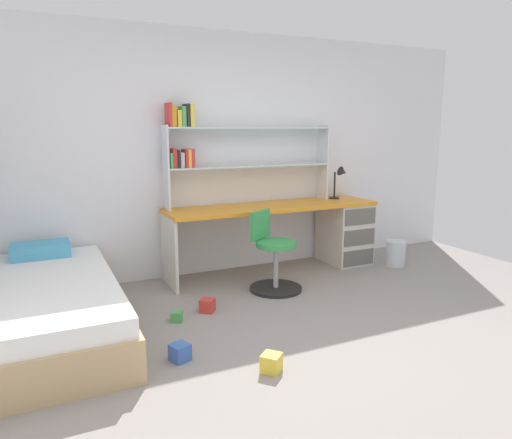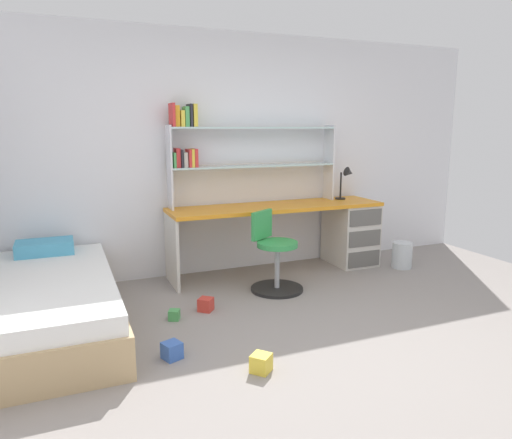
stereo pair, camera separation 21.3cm
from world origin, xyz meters
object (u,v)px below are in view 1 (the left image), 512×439
bookshelf_hutch (226,147)px  toy_block_blue_0 (180,352)px  waste_bin (396,253)px  toy_block_green_3 (177,316)px  bed_platform (46,308)px  toy_block_yellow_1 (271,363)px  desk_lamp (341,177)px  toy_block_red_2 (207,305)px  desk (323,228)px  swivel_chair (273,259)px

bookshelf_hutch → toy_block_blue_0: bearing=-121.4°
waste_bin → toy_block_green_3: size_ratio=3.40×
bed_platform → waste_bin: 3.77m
toy_block_yellow_1 → waste_bin: bearing=32.7°
bookshelf_hutch → waste_bin: bookshelf_hutch is taller
toy_block_yellow_1 → toy_block_green_3: toy_block_yellow_1 is taller
toy_block_yellow_1 → bed_platform: bearing=136.8°
desk_lamp → toy_block_red_2: 2.38m
desk_lamp → bed_platform: (-3.28, -0.80, -0.79)m
desk → bookshelf_hutch: size_ratio=1.25×
desk → desk_lamp: desk_lamp is taller
desk → waste_bin: (0.75, -0.40, -0.29)m
bookshelf_hutch → swivel_chair: bookshelf_hutch is taller
toy_block_yellow_1 → desk_lamp: bearing=46.1°
waste_bin → bookshelf_hutch: bearing=162.7°
bed_platform → toy_block_green_3: 1.01m
bookshelf_hutch → toy_block_red_2: size_ratio=16.41×
desk → desk_lamp: (0.28, 0.08, 0.57)m
desk → toy_block_blue_0: desk is taller
swivel_chair → toy_block_blue_0: (-1.26, -1.03, -0.25)m
desk → desk_lamp: bearing=15.2°
toy_block_blue_0 → toy_block_red_2: (0.47, 0.76, -0.00)m
bed_platform → toy_block_green_3: size_ratio=23.80×
swivel_chair → toy_block_yellow_1: 1.64m
toy_block_yellow_1 → toy_block_green_3: size_ratio=1.38×
toy_block_blue_0 → toy_block_red_2: 0.89m
desk_lamp → toy_block_yellow_1: size_ratio=3.17×
toy_block_yellow_1 → toy_block_red_2: (-0.04, 1.16, -0.00)m
bed_platform → toy_block_blue_0: size_ratio=17.50×
desk_lamp → toy_block_yellow_1: (-1.96, -2.04, -0.95)m
toy_block_blue_0 → toy_block_red_2: size_ratio=1.03×
toy_block_red_2 → toy_block_green_3: bearing=-163.0°
bed_platform → waste_bin: bearing=4.9°
desk → toy_block_red_2: bearing=-155.1°
desk_lamp → swivel_chair: bearing=-153.5°
bookshelf_hutch → swivel_chair: size_ratio=2.42×
desk → toy_block_yellow_1: (-1.68, -1.96, -0.38)m
bed_platform → toy_block_red_2: (1.29, -0.08, -0.17)m
toy_block_red_2 → swivel_chair: bearing=18.9°
swivel_chair → toy_block_yellow_1: size_ratio=6.50×
desk_lamp → toy_block_green_3: desk_lamp is taller
swivel_chair → toy_block_green_3: swivel_chair is taller
desk → toy_block_red_2: desk is taller
toy_block_blue_0 → waste_bin: bearing=21.5°
toy_block_yellow_1 → toy_block_red_2: size_ratio=1.04×
waste_bin → desk: bearing=152.0°
swivel_chair → toy_block_yellow_1: swivel_chair is taller
swivel_chair → bed_platform: bearing=-174.7°
desk → swivel_chair: bearing=-150.4°
desk → waste_bin: 0.90m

